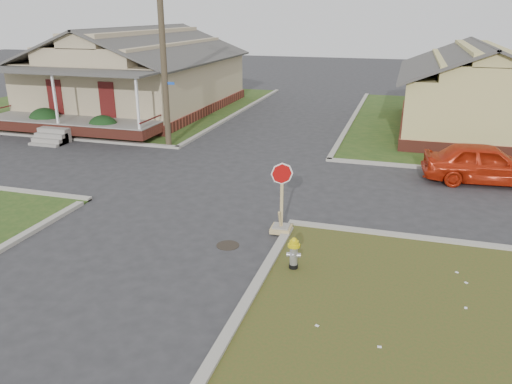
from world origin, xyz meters
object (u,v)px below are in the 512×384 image
(stop_sign, at_px, (281,217))
(red_sedan, at_px, (485,163))
(utility_pole, at_px, (163,46))
(fire_hydrant, at_px, (294,251))

(stop_sign, relative_size, red_sedan, 0.47)
(utility_pole, xyz_separation_m, stop_sign, (7.61, -8.15, -4.16))
(utility_pole, relative_size, red_sedan, 2.01)
(stop_sign, distance_m, red_sedan, 9.10)
(stop_sign, bearing_deg, utility_pole, 130.48)
(fire_hydrant, bearing_deg, stop_sign, 104.32)
(stop_sign, bearing_deg, red_sedan, 44.31)
(stop_sign, xyz_separation_m, red_sedan, (6.22, 6.64, 0.26))
(red_sedan, bearing_deg, stop_sign, 131.90)
(fire_hydrant, bearing_deg, utility_pole, 121.91)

